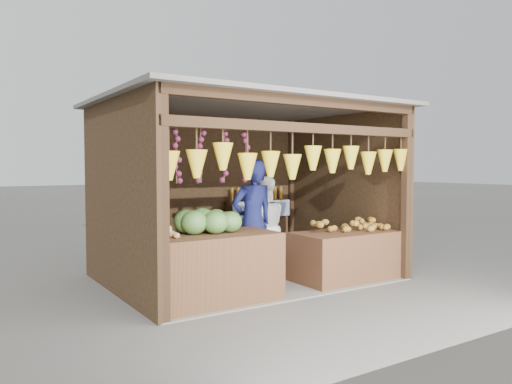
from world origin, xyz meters
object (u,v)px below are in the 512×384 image
counter_left (214,268)px  man_standing (253,222)px  counter_right (349,255)px  vendor_seated (135,229)px  woman_standing (263,228)px

counter_left → man_standing: (0.93, 0.55, 0.47)m
counter_right → man_standing: size_ratio=0.97×
counter_left → vendor_seated: (-0.64, 1.07, 0.42)m
woman_standing → vendor_seated: (-1.90, 0.29, 0.08)m
counter_right → woman_standing: woman_standing is taller
counter_left → woman_standing: bearing=31.6°
counter_right → vendor_seated: size_ratio=1.63×
counter_left → man_standing: 1.18m
man_standing → woman_standing: size_ratio=1.16×
counter_right → man_standing: 1.57m
counter_right → man_standing: man_standing is taller
counter_left → counter_right: 2.31m
counter_left → woman_standing: woman_standing is taller
woman_standing → vendor_seated: bearing=8.6°
counter_left → man_standing: man_standing is taller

